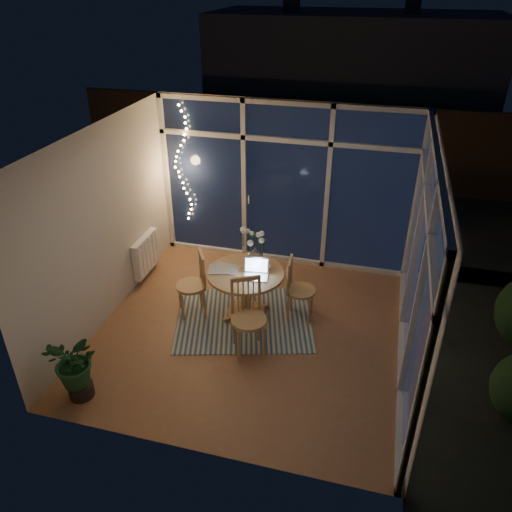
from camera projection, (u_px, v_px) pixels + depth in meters
The scene contains 25 objects.
floor at pixel (252, 331), 6.68m from camera, with size 4.00×4.00×0.00m, color brown.
ceiling at pixel (251, 140), 5.38m from camera, with size 4.00×4.00×0.00m, color silver.
wall_back at pixel (286, 185), 7.70m from camera, with size 4.00×0.04×2.60m, color beige.
wall_front at pixel (191, 352), 4.35m from camera, with size 4.00×0.04×2.60m, color beige.
wall_left at pixel (103, 226), 6.47m from camera, with size 0.04×4.00×2.60m, color beige.
wall_right at pixel (424, 268), 5.58m from camera, with size 0.04×4.00×2.60m, color beige.
window_wall_back at pixel (285, 186), 7.67m from camera, with size 4.00×0.10×2.60m, color silver.
window_wall_right at pixel (420, 267), 5.59m from camera, with size 0.10×4.00×2.60m, color silver.
radiator at pixel (146, 254), 7.66m from camera, with size 0.10×0.70×0.58m, color white.
fairy_lights at pixel (182, 165), 7.85m from camera, with size 0.24×0.10×1.85m, color #FFC766, non-canonical shape.
garden_patio at pixel (335, 196), 10.78m from camera, with size 12.00×6.00×0.10m, color black.
garden_fence at pixel (319, 144), 10.83m from camera, with size 11.00×0.08×1.80m, color #332312.
neighbour_roof at pixel (352, 60), 12.62m from camera, with size 7.00×3.00×2.20m, color #34373F.
garden_shrubs at pixel (259, 196), 9.47m from camera, with size 0.90×0.90×0.90m, color black.
rug at pixel (244, 319), 6.89m from camera, with size 1.84×1.47×0.01m, color beige.
dining_table at pixel (246, 294), 6.80m from camera, with size 1.03×1.03×0.71m, color #AB864D.
chair_left at pixel (191, 284), 6.79m from camera, with size 0.44×0.44×0.95m, color #AB864D.
chair_right at pixel (301, 289), 6.72m from camera, with size 0.42×0.42×0.91m, color #AB864D.
chair_front at pixel (249, 318), 6.08m from camera, with size 0.47×0.47×1.01m, color #AB864D.
laptop at pixel (255, 269), 6.45m from camera, with size 0.33×0.28×0.24m, color silver, non-canonical shape.
flower_vase at pixel (255, 255), 6.82m from camera, with size 0.20×0.20×0.21m, color silver.
bowl at pixel (266, 267), 6.71m from camera, with size 0.15×0.15×0.04m, color white.
newspapers at pixel (224, 268), 6.70m from camera, with size 0.35×0.27×0.01m, color silver.
phone at pixel (246, 278), 6.49m from camera, with size 0.12×0.06×0.01m, color black.
potted_plant at pixel (77, 370), 5.48m from camera, with size 0.54×0.47×0.76m, color #194823.
Camera 1 is at (1.42, -5.09, 4.20)m, focal length 35.00 mm.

